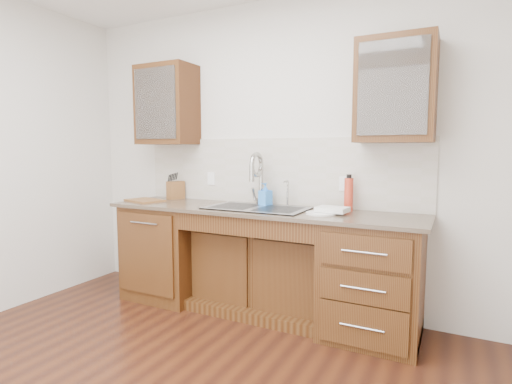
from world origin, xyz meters
The scene contains 23 objects.
wall_back centered at (0.00, 1.80, 1.35)m, with size 4.00×0.10×2.70m, color silver.
base_cabinet_left centered at (-0.95, 1.44, 0.44)m, with size 0.70×0.62×0.88m, color #593014.
base_cabinet_center centered at (0.00, 1.53, 0.35)m, with size 1.20×0.44×0.70m, color #593014.
base_cabinet_right centered at (0.95, 1.44, 0.44)m, with size 0.70×0.62×0.88m, color #593014.
countertop centered at (0.00, 1.43, 0.90)m, with size 2.70×0.65×0.03m, color #84705B.
backsplash centered at (0.00, 1.74, 1.21)m, with size 2.70×0.02×0.59m, color beige.
sink centered at (0.00, 1.41, 0.83)m, with size 0.84×0.46×0.19m, color #9E9EA5.
faucet centered at (-0.07, 1.64, 1.11)m, with size 0.04×0.04×0.40m, color #999993.
filter_tap centered at (0.18, 1.65, 1.03)m, with size 0.02×0.02×0.24m, color #999993.
upper_cabinet_left centered at (-1.05, 1.58, 1.83)m, with size 0.55×0.34×0.75m, color #593014.
upper_cabinet_right centered at (1.05, 1.58, 1.83)m, with size 0.55×0.34×0.75m, color #593014.
outlet_left centered at (-0.65, 1.73, 1.12)m, with size 0.08×0.01×0.12m, color white.
outlet_right centered at (0.65, 1.73, 1.12)m, with size 0.08×0.01×0.12m, color white.
soap_bottle centered at (0.00, 1.59, 1.01)m, with size 0.09×0.09×0.20m, color #368CF4.
water_bottle centered at (0.71, 1.62, 1.04)m, with size 0.07×0.07×0.26m, color red.
plate centered at (0.57, 1.38, 0.92)m, with size 0.23×0.23×0.01m, color white.
dish_towel centered at (0.64, 1.43, 0.94)m, with size 0.23×0.17×0.04m, color silver.
knife_block centered at (-1.02, 1.64, 1.00)m, with size 0.10×0.16×0.18m, color olive.
cutting_board centered at (-1.17, 1.36, 0.92)m, with size 0.35×0.25×0.02m, color olive.
cup_left_a centered at (-1.12, 1.58, 1.77)m, with size 0.11×0.11×0.09m, color silver.
cup_left_b centered at (-0.98, 1.58, 1.77)m, with size 0.10×0.10×0.09m, color white.
cup_right_a centered at (1.00, 1.58, 1.78)m, with size 0.14×0.14×0.11m, color white.
cup_right_b centered at (1.13, 1.58, 1.77)m, with size 0.10×0.10×0.09m, color white.
Camera 1 is at (1.47, -1.53, 1.39)m, focal length 28.00 mm.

